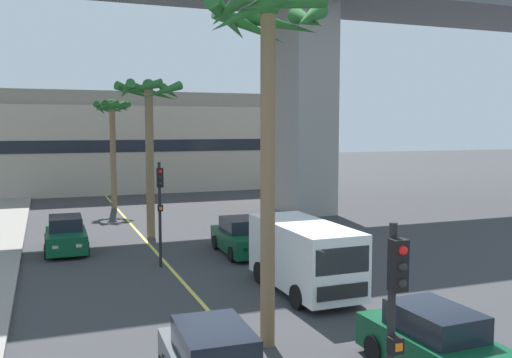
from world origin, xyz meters
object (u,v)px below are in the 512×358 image
at_px(delivery_van, 304,255).
at_px(traffic_light_median_far, 160,200).
at_px(traffic_light_median_near, 394,323).
at_px(palm_tree_near_median, 112,121).
at_px(car_queue_second, 438,346).
at_px(palm_tree_far_median, 149,113).
at_px(palm_tree_mid_median, 267,59).
at_px(car_queue_fifth, 241,238).
at_px(car_queue_fourth, 66,235).

bearing_deg(delivery_van, traffic_light_median_far, 127.65).
bearing_deg(traffic_light_median_far, traffic_light_median_near, -88.02).
bearing_deg(palm_tree_near_median, car_queue_second, -82.76).
bearing_deg(palm_tree_far_median, palm_tree_mid_median, -88.97).
bearing_deg(car_queue_fifth, traffic_light_median_far, -162.70).
relative_size(car_queue_fourth, delivery_van, 0.78).
distance_m(car_queue_second, traffic_light_median_far, 12.73).
relative_size(car_queue_fourth, palm_tree_near_median, 0.55).
distance_m(car_queue_second, car_queue_fifth, 13.14).
bearing_deg(palm_tree_near_median, delivery_van, -80.53).
distance_m(delivery_van, palm_tree_near_median, 23.12).
bearing_deg(car_queue_fifth, palm_tree_mid_median, -105.58).
bearing_deg(palm_tree_far_median, car_queue_fifth, -58.14).
relative_size(traffic_light_median_near, traffic_light_median_far, 1.00).
distance_m(delivery_van, palm_tree_far_median, 12.65).
bearing_deg(delivery_van, traffic_light_median_near, -108.49).
bearing_deg(traffic_light_median_far, palm_tree_far_median, 83.58).
xyz_separation_m(delivery_van, palm_tree_mid_median, (-2.91, -3.91, 5.94)).
bearing_deg(palm_tree_mid_median, delivery_van, 53.30).
height_order(delivery_van, palm_tree_far_median, palm_tree_far_median).
height_order(car_queue_fifth, palm_tree_far_median, palm_tree_far_median).
relative_size(traffic_light_median_near, palm_tree_near_median, 0.56).
bearing_deg(delivery_van, car_queue_fourth, 127.63).
bearing_deg(car_queue_fourth, palm_tree_mid_median, -71.84).
bearing_deg(car_queue_fifth, delivery_van, -89.14).
distance_m(car_queue_second, palm_tree_far_median, 19.21).
distance_m(car_queue_fourth, car_queue_fifth, 7.92).
relative_size(car_queue_second, palm_tree_near_median, 0.56).
height_order(traffic_light_median_near, palm_tree_far_median, palm_tree_far_median).
distance_m(car_queue_fourth, palm_tree_mid_median, 15.52).
height_order(delivery_van, palm_tree_mid_median, palm_tree_mid_median).
bearing_deg(car_queue_second, palm_tree_near_median, 97.24).
height_order(car_queue_fourth, traffic_light_median_far, traffic_light_median_far).
xyz_separation_m(delivery_van, palm_tree_near_median, (-3.72, 22.32, 4.71)).
distance_m(car_queue_second, delivery_van, 6.96).
xyz_separation_m(car_queue_fifth, delivery_van, (0.09, -6.21, 0.57)).
bearing_deg(car_queue_second, palm_tree_far_median, 99.95).
xyz_separation_m(delivery_van, traffic_light_median_near, (-3.36, -10.05, 1.43)).
xyz_separation_m(delivery_van, traffic_light_median_far, (-3.88, 5.03, 1.43)).
distance_m(palm_tree_near_median, palm_tree_mid_median, 26.28).
height_order(car_queue_second, traffic_light_median_far, traffic_light_median_far).
distance_m(car_queue_fourth, palm_tree_far_median, 7.10).
height_order(palm_tree_near_median, palm_tree_far_median, palm_tree_far_median).
distance_m(car_queue_fifth, palm_tree_far_median, 8.06).
relative_size(car_queue_second, delivery_van, 0.79).
height_order(car_queue_fourth, palm_tree_mid_median, palm_tree_mid_median).
bearing_deg(car_queue_second, car_queue_fifth, 90.37).
height_order(traffic_light_median_near, palm_tree_mid_median, palm_tree_mid_median).
height_order(car_queue_fifth, delivery_van, delivery_van).
bearing_deg(palm_tree_mid_median, palm_tree_far_median, 91.03).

